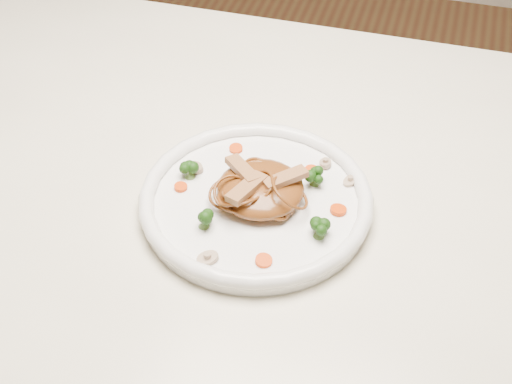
# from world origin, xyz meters

# --- Properties ---
(table) EXTENTS (1.20, 0.80, 0.75)m
(table) POSITION_xyz_m (0.00, 0.00, 0.65)
(table) COLOR white
(table) RESTS_ON ground
(plate) EXTENTS (0.30, 0.30, 0.02)m
(plate) POSITION_xyz_m (0.01, -0.07, 0.76)
(plate) COLOR white
(plate) RESTS_ON table
(noodle_mound) EXTENTS (0.14, 0.14, 0.04)m
(noodle_mound) POSITION_xyz_m (0.02, -0.07, 0.78)
(noodle_mound) COLOR brown
(noodle_mound) RESTS_ON plate
(chicken_a) EXTENTS (0.05, 0.05, 0.01)m
(chicken_a) POSITION_xyz_m (0.05, -0.06, 0.80)
(chicken_a) COLOR #A97C50
(chicken_a) RESTS_ON noodle_mound
(chicken_b) EXTENTS (0.06, 0.05, 0.01)m
(chicken_b) POSITION_xyz_m (-0.01, -0.06, 0.80)
(chicken_b) COLOR #A97C50
(chicken_b) RESTS_ON noodle_mound
(chicken_c) EXTENTS (0.04, 0.07, 0.01)m
(chicken_c) POSITION_xyz_m (0.00, -0.09, 0.80)
(chicken_c) COLOR #A97C50
(chicken_c) RESTS_ON noodle_mound
(broccoli_0) EXTENTS (0.03, 0.03, 0.03)m
(broccoli_0) POSITION_xyz_m (0.08, -0.02, 0.78)
(broccoli_0) COLOR #18420D
(broccoli_0) RESTS_ON plate
(broccoli_1) EXTENTS (0.03, 0.03, 0.03)m
(broccoli_1) POSITION_xyz_m (-0.09, -0.05, 0.78)
(broccoli_1) COLOR #18420D
(broccoli_1) RESTS_ON plate
(broccoli_2) EXTENTS (0.03, 0.03, 0.03)m
(broccoli_2) POSITION_xyz_m (-0.04, -0.14, 0.78)
(broccoli_2) COLOR #18420D
(broccoli_2) RESTS_ON plate
(broccoli_3) EXTENTS (0.02, 0.02, 0.03)m
(broccoli_3) POSITION_xyz_m (0.10, -0.11, 0.78)
(broccoli_3) COLOR #18420D
(broccoli_3) RESTS_ON plate
(carrot_0) EXTENTS (0.02, 0.02, 0.00)m
(carrot_0) POSITION_xyz_m (0.07, -0.00, 0.77)
(carrot_0) COLOR #ED4B08
(carrot_0) RESTS_ON plate
(carrot_1) EXTENTS (0.02, 0.02, 0.00)m
(carrot_1) POSITION_xyz_m (-0.09, -0.08, 0.77)
(carrot_1) COLOR #ED4B08
(carrot_1) RESTS_ON plate
(carrot_2) EXTENTS (0.02, 0.02, 0.00)m
(carrot_2) POSITION_xyz_m (0.12, -0.06, 0.77)
(carrot_2) COLOR #ED4B08
(carrot_2) RESTS_ON plate
(carrot_3) EXTENTS (0.02, 0.02, 0.00)m
(carrot_3) POSITION_xyz_m (-0.04, 0.02, 0.77)
(carrot_3) COLOR #ED4B08
(carrot_3) RESTS_ON plate
(carrot_4) EXTENTS (0.02, 0.02, 0.00)m
(carrot_4) POSITION_xyz_m (0.05, -0.17, 0.77)
(carrot_4) COLOR #ED4B08
(carrot_4) RESTS_ON plate
(mushroom_0) EXTENTS (0.04, 0.04, 0.01)m
(mushroom_0) POSITION_xyz_m (-0.02, -0.19, 0.77)
(mushroom_0) COLOR #C6AF95
(mushroom_0) RESTS_ON plate
(mushroom_1) EXTENTS (0.03, 0.03, 0.01)m
(mushroom_1) POSITION_xyz_m (0.12, -0.01, 0.77)
(mushroom_1) COLOR #C6AF95
(mushroom_1) RESTS_ON plate
(mushroom_2) EXTENTS (0.04, 0.04, 0.01)m
(mushroom_2) POSITION_xyz_m (-0.08, -0.04, 0.77)
(mushroom_2) COLOR #C6AF95
(mushroom_2) RESTS_ON plate
(mushroom_3) EXTENTS (0.03, 0.03, 0.01)m
(mushroom_3) POSITION_xyz_m (0.08, 0.02, 0.77)
(mushroom_3) COLOR #C6AF95
(mushroom_3) RESTS_ON plate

